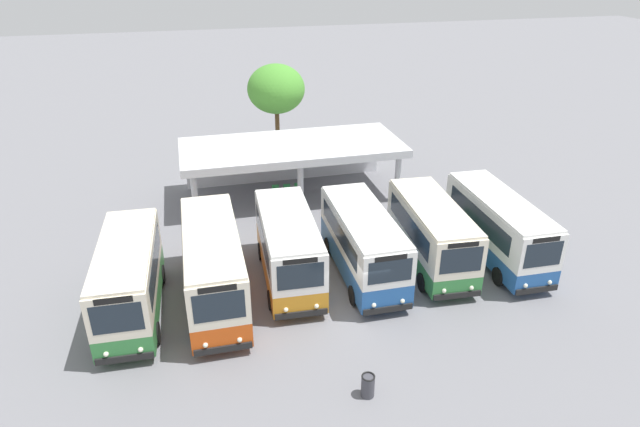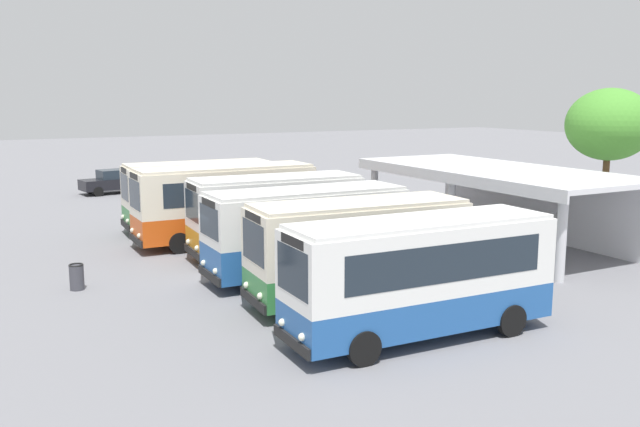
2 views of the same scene
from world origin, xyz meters
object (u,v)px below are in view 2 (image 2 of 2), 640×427
city_bus_middle_cream (276,213)px  waiting_chair_middle_seat (491,233)px  city_bus_second_in_row (225,201)px  waiting_chair_end_by_column (471,228)px  litter_bin_apron (77,277)px  city_bus_nearest_orange (199,193)px  city_bus_fourth_amber (306,229)px  city_bus_far_end_green (420,273)px  parked_car_flank (113,181)px  city_bus_fifth_blue (358,247)px  waiting_chair_second_from_end (480,231)px

city_bus_middle_cream → waiting_chair_middle_seat: city_bus_middle_cream is taller
city_bus_second_in_row → waiting_chair_end_by_column: size_ratio=9.42×
city_bus_second_in_row → litter_bin_apron: city_bus_second_in_row is taller
city_bus_nearest_orange → waiting_chair_end_by_column: bearing=52.3°
city_bus_fourth_amber → city_bus_far_end_green: 7.02m
city_bus_nearest_orange → city_bus_middle_cream: size_ratio=1.02×
city_bus_nearest_orange → parked_car_flank: (-15.07, -1.15, -1.02)m
city_bus_fifth_blue → city_bus_far_end_green: 3.51m
waiting_chair_end_by_column → litter_bin_apron: 17.43m
city_bus_nearest_orange → waiting_chair_second_from_end: (8.74, 10.31, -1.32)m
city_bus_second_in_row → waiting_chair_second_from_end: bearing=63.0°
city_bus_nearest_orange → litter_bin_apron: bearing=-40.5°
parked_car_flank → waiting_chair_second_from_end: 26.43m
city_bus_middle_cream → city_bus_far_end_green: size_ratio=0.92×
waiting_chair_middle_seat → city_bus_fourth_amber: bearing=-83.7°
city_bus_nearest_orange → litter_bin_apron: size_ratio=8.12×
parked_car_flank → waiting_chair_middle_seat: bearing=25.0°
city_bus_middle_cream → litter_bin_apron: bearing=-81.2°
city_bus_nearest_orange → city_bus_middle_cream: (7.02, 0.96, -0.01)m
city_bus_far_end_green → waiting_chair_middle_seat: 12.81m
city_bus_second_in_row → city_bus_middle_cream: (3.51, 0.90, -0.08)m
city_bus_middle_cream → city_bus_nearest_orange: bearing=-172.2°
city_bus_fifth_blue → waiting_chair_middle_seat: bearing=115.3°
city_bus_middle_cream → waiting_chair_middle_seat: size_ratio=8.31×
waiting_chair_second_from_end → litter_bin_apron: size_ratio=0.96×
parked_car_flank → litter_bin_apron: bearing=-14.2°
city_bus_fifth_blue → parked_car_flank: bearing=-176.5°
city_bus_second_in_row → city_bus_fourth_amber: 7.04m
city_bus_middle_cream → litter_bin_apron: (1.24, -8.01, -1.38)m
city_bus_fourth_amber → waiting_chair_middle_seat: size_ratio=8.65×
city_bus_fourth_amber → waiting_chair_end_by_column: 10.19m
city_bus_nearest_orange → waiting_chair_end_by_column: (8.03, 10.38, -1.32)m
city_bus_fifth_blue → waiting_chair_end_by_column: 11.52m
city_bus_nearest_orange → waiting_chair_middle_seat: 14.05m
city_bus_second_in_row → waiting_chair_second_from_end: size_ratio=9.42×
city_bus_fifth_blue → city_bus_nearest_orange: bearing=-177.4°
city_bus_nearest_orange → waiting_chair_second_from_end: size_ratio=8.50×
city_bus_far_end_green → litter_bin_apron: 12.03m
city_bus_fourth_amber → parked_car_flank: (-25.60, -1.74, -0.98)m
city_bus_middle_cream → waiting_chair_second_from_end: size_ratio=8.31×
parked_car_flank → city_bus_second_in_row: bearing=3.7°
city_bus_middle_cream → city_bus_fourth_amber: city_bus_middle_cream is taller
city_bus_middle_cream → city_bus_fourth_amber: size_ratio=0.96×
waiting_chair_middle_seat → litter_bin_apron: (-1.20, -17.36, -0.07)m
parked_car_flank → city_bus_middle_cream: bearing=5.5°
waiting_chair_middle_seat → litter_bin_apron: size_ratio=0.96×
city_bus_fourth_amber → city_bus_nearest_orange: bearing=-176.8°
city_bus_fifth_blue → litter_bin_apron: city_bus_fifth_blue is taller
city_bus_middle_cream → city_bus_far_end_green: bearing=-2.7°
waiting_chair_end_by_column → waiting_chair_middle_seat: bearing=-2.7°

